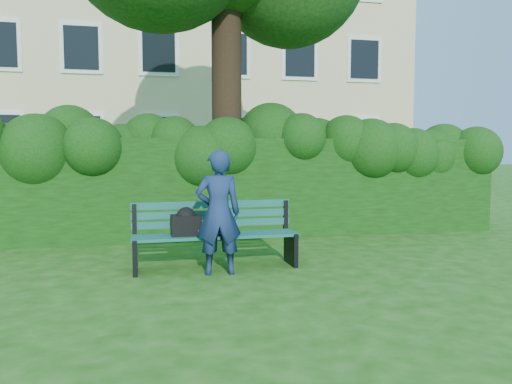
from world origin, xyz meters
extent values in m
plane|color=#174B0D|center=(0.00, 0.00, 0.00)|extent=(80.00, 80.00, 0.00)
cube|color=beige|center=(0.00, 14.00, 6.00)|extent=(16.00, 8.00, 12.00)
cube|color=white|center=(-6.00, 9.98, 2.00)|extent=(1.30, 0.08, 1.60)
cube|color=black|center=(-6.00, 9.94, 2.00)|extent=(1.05, 0.04, 1.35)
cube|color=white|center=(-3.60, 9.98, 2.00)|extent=(1.30, 0.08, 1.60)
cube|color=black|center=(-3.60, 9.94, 2.00)|extent=(1.05, 0.04, 1.35)
cube|color=white|center=(-1.20, 9.98, 2.00)|extent=(1.30, 0.08, 1.60)
cube|color=black|center=(-1.20, 9.94, 2.00)|extent=(1.05, 0.04, 1.35)
cube|color=white|center=(1.20, 9.98, 2.00)|extent=(1.30, 0.08, 1.60)
cube|color=black|center=(1.20, 9.94, 2.00)|extent=(1.05, 0.04, 1.35)
cube|color=white|center=(3.60, 9.98, 2.00)|extent=(1.30, 0.08, 1.60)
cube|color=black|center=(3.60, 9.94, 2.00)|extent=(1.05, 0.04, 1.35)
cube|color=white|center=(6.00, 9.98, 2.00)|extent=(1.30, 0.08, 1.60)
cube|color=black|center=(6.00, 9.94, 2.00)|extent=(1.05, 0.04, 1.35)
cube|color=white|center=(-3.60, 9.98, 4.80)|extent=(1.30, 0.08, 1.60)
cube|color=black|center=(-3.60, 9.94, 4.80)|extent=(1.05, 0.04, 1.35)
cube|color=white|center=(-1.20, 9.98, 4.80)|extent=(1.30, 0.08, 1.60)
cube|color=black|center=(-1.20, 9.94, 4.80)|extent=(1.05, 0.04, 1.35)
cube|color=white|center=(1.20, 9.98, 4.80)|extent=(1.30, 0.08, 1.60)
cube|color=black|center=(1.20, 9.94, 4.80)|extent=(1.05, 0.04, 1.35)
cube|color=white|center=(3.60, 9.98, 4.80)|extent=(1.30, 0.08, 1.60)
cube|color=black|center=(3.60, 9.94, 4.80)|extent=(1.05, 0.04, 1.35)
cube|color=white|center=(6.00, 9.98, 4.80)|extent=(1.30, 0.08, 1.60)
cube|color=black|center=(6.00, 9.94, 4.80)|extent=(1.05, 0.04, 1.35)
cube|color=black|center=(0.00, 2.20, 0.90)|extent=(10.00, 1.00, 1.80)
cylinder|color=black|center=(-0.19, 2.27, 2.76)|extent=(0.54, 0.54, 5.51)
cube|color=#0E4640|center=(-0.75, -0.47, 0.45)|extent=(2.22, 0.14, 0.04)
cube|color=#0E4640|center=(-0.75, -0.35, 0.45)|extent=(2.22, 0.14, 0.04)
cube|color=#0E4640|center=(-0.75, -0.23, 0.45)|extent=(2.22, 0.14, 0.04)
cube|color=#0E4640|center=(-0.76, -0.11, 0.45)|extent=(2.22, 0.14, 0.04)
cube|color=#0E4640|center=(-0.76, -0.03, 0.58)|extent=(2.22, 0.08, 0.10)
cube|color=#0E4640|center=(-0.76, -0.02, 0.71)|extent=(2.22, 0.08, 0.10)
cube|color=#0E4640|center=(-0.76, -0.01, 0.84)|extent=(2.22, 0.08, 0.10)
cube|color=black|center=(-1.81, -0.31, 0.22)|extent=(0.07, 0.50, 0.44)
cube|color=black|center=(-1.82, -0.05, 0.65)|extent=(0.06, 0.06, 0.45)
cube|color=black|center=(-1.81, -0.36, 0.44)|extent=(0.07, 0.42, 0.05)
cube|color=black|center=(0.31, -0.27, 0.22)|extent=(0.07, 0.50, 0.44)
cube|color=black|center=(0.30, -0.01, 0.65)|extent=(0.06, 0.06, 0.45)
cube|color=black|center=(0.31, -0.32, 0.44)|extent=(0.07, 0.42, 0.05)
cube|color=white|center=(-0.97, -0.35, 0.48)|extent=(0.18, 0.13, 0.02)
cube|color=black|center=(-1.15, -0.30, 0.60)|extent=(0.40, 0.27, 0.27)
imported|color=navy|center=(-0.76, -0.61, 0.80)|extent=(0.59, 0.40, 1.60)
camera|label=1|loc=(-1.64, -6.89, 1.61)|focal=35.00mm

